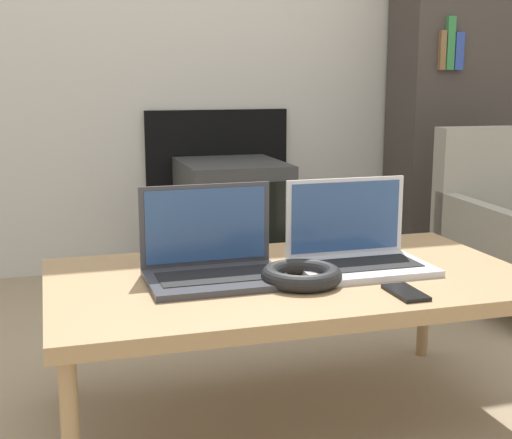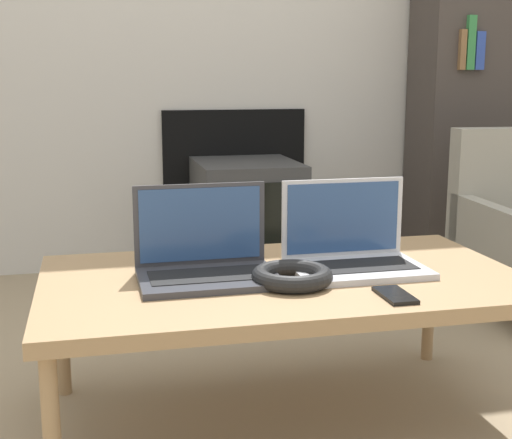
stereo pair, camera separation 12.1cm
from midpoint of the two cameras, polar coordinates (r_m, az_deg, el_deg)
table at (r=1.78m, az=4.14°, el=-5.41°), size 1.18×0.67×0.39m
laptop_left at (r=1.74m, az=-2.08°, el=-3.15°), size 0.34×0.24×0.22m
laptop_right at (r=1.85m, az=9.56°, el=-2.44°), size 0.33×0.24×0.22m
headphones at (r=1.70m, az=4.94°, el=-4.54°), size 0.19×0.19×0.04m
phone at (r=1.64m, az=13.16°, el=-5.93°), size 0.06×0.13×0.01m
tv at (r=3.10m, az=0.37°, el=-0.06°), size 0.43×0.51×0.51m
bookshelf at (r=3.63m, az=19.68°, el=9.89°), size 0.79×0.32×1.64m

